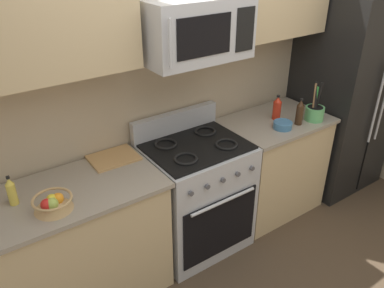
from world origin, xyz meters
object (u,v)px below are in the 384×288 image
(bottle_soy, at_px, (300,113))
(prep_bowl, at_px, (283,125))
(fruit_basket, at_px, (53,203))
(cutting_board, at_px, (114,158))
(bottle_hot_sauce, at_px, (277,108))
(bottle_oil, at_px, (12,192))
(microwave, at_px, (194,29))
(refrigerator, at_px, (343,95))
(utensil_crock, at_px, (315,112))
(range_oven, at_px, (196,195))

(bottle_soy, xyz_separation_m, prep_bowl, (-0.17, 0.02, -0.07))
(bottle_soy, bearing_deg, fruit_basket, 179.17)
(cutting_board, relative_size, prep_bowl, 2.12)
(bottle_hot_sauce, bearing_deg, cutting_board, 172.86)
(bottle_oil, bearing_deg, microwave, -0.98)
(prep_bowl, bearing_deg, refrigerator, 7.77)
(refrigerator, height_order, cutting_board, refrigerator)
(microwave, xyz_separation_m, prep_bowl, (0.76, -0.18, -0.83))
(utensil_crock, bearing_deg, microwave, 169.04)
(utensil_crock, distance_m, bottle_hot_sauce, 0.32)
(bottle_oil, bearing_deg, refrigerator, -1.27)
(bottle_hot_sauce, bearing_deg, utensil_crock, -38.78)
(utensil_crock, relative_size, cutting_board, 1.02)
(refrigerator, xyz_separation_m, bottle_hot_sauce, (-0.87, 0.03, 0.07))
(refrigerator, relative_size, microwave, 2.60)
(refrigerator, height_order, microwave, microwave)
(bottle_soy, distance_m, bottle_hot_sauce, 0.20)
(range_oven, bearing_deg, utensil_crock, -9.58)
(range_oven, height_order, bottle_oil, bottle_oil)
(range_oven, bearing_deg, bottle_soy, -10.32)
(bottle_oil, bearing_deg, bottle_soy, -5.65)
(microwave, distance_m, bottle_oil, 1.49)
(utensil_crock, relative_size, prep_bowl, 2.15)
(microwave, bearing_deg, fruit_basket, -171.43)
(bottle_oil, relative_size, bottle_hot_sauce, 0.90)
(range_oven, distance_m, bottle_soy, 1.09)
(range_oven, bearing_deg, refrigerator, -0.57)
(microwave, relative_size, bottle_hot_sauce, 3.39)
(microwave, xyz_separation_m, bottle_hot_sauce, (0.85, -0.01, -0.76))
(bottle_soy, bearing_deg, refrigerator, 10.73)
(bottle_hot_sauce, relative_size, prep_bowl, 1.37)
(fruit_basket, xyz_separation_m, bottle_soy, (2.03, -0.03, 0.06))
(refrigerator, bearing_deg, bottle_oil, 178.73)
(utensil_crock, height_order, fruit_basket, utensil_crock)
(bottle_oil, bearing_deg, fruit_basket, -47.52)
(range_oven, relative_size, utensil_crock, 3.26)
(refrigerator, xyz_separation_m, cutting_board, (-2.30, 0.21, -0.02))
(utensil_crock, distance_m, fruit_basket, 2.20)
(microwave, bearing_deg, refrigerator, -1.48)
(microwave, distance_m, bottle_hot_sauce, 1.14)
(fruit_basket, relative_size, bottle_hot_sauce, 1.08)
(microwave, bearing_deg, range_oven, -89.94)
(range_oven, bearing_deg, prep_bowl, -11.10)
(bottle_soy, height_order, bottle_oil, bottle_soy)
(cutting_board, bearing_deg, range_oven, -18.39)
(microwave, xyz_separation_m, bottle_oil, (-1.28, 0.02, -0.77))
(microwave, bearing_deg, cutting_board, 164.09)
(microwave, bearing_deg, utensil_crock, -10.96)
(utensil_crock, xyz_separation_m, cutting_board, (-1.67, 0.38, -0.06))
(range_oven, height_order, bottle_soy, bottle_soy)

